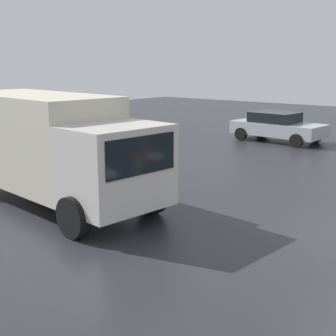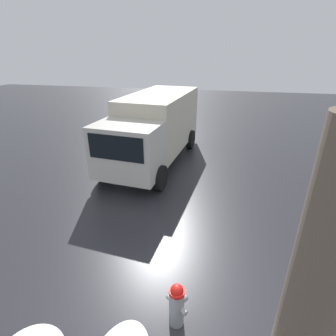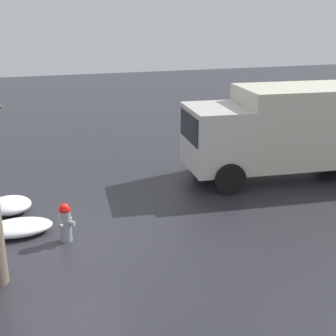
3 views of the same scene
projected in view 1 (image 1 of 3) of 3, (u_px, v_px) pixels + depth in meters
name	position (u px, v px, depth m)	size (l,w,h in m)	color
delivery_truck	(51.00, 144.00, 12.06)	(6.86, 3.05, 2.81)	beige
parked_car	(277.00, 126.00, 21.84)	(4.35, 2.30, 1.36)	#ADB2B7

